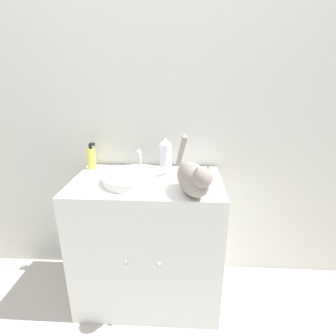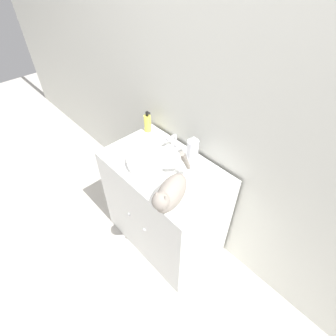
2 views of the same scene
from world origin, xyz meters
name	(u,v)px [view 1 (image 1 of 2)]	position (x,y,z in m)	size (l,w,h in m)	color
ground_plane	(145,326)	(0.00, 0.00, 0.00)	(8.00, 8.00, 0.00)	beige
wall_back	(151,95)	(0.00, 0.56, 1.25)	(6.00, 0.05, 2.50)	silver
vanity_cabinet	(149,241)	(0.00, 0.26, 0.40)	(0.85, 0.53, 0.80)	white
sink_basin	(135,178)	(-0.06, 0.23, 0.83)	(0.35, 0.35, 0.05)	white
faucet	(140,162)	(-0.06, 0.41, 0.86)	(0.15, 0.09, 0.14)	silver
cat	(193,178)	(0.25, 0.08, 0.89)	(0.22, 0.40, 0.27)	gray
soap_bottle	(91,158)	(-0.37, 0.43, 0.87)	(0.05, 0.05, 0.17)	#EADB4C
spray_bottle	(165,155)	(0.10, 0.42, 0.90)	(0.07, 0.07, 0.21)	silver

